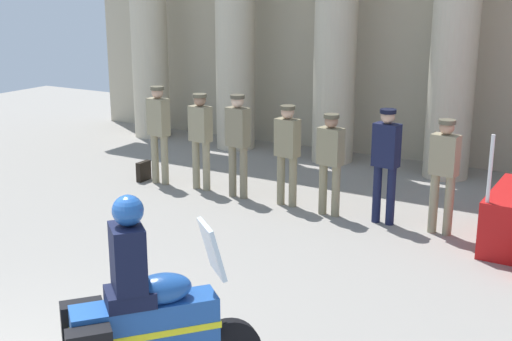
{
  "coord_description": "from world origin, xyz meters",
  "views": [
    {
      "loc": [
        4.57,
        -3.05,
        3.56
      ],
      "look_at": [
        0.58,
        3.75,
        1.38
      ],
      "focal_mm": 48.21,
      "sensor_mm": 36.0,
      "label": 1
    }
  ],
  "objects_px": {
    "officer_in_row_0": "(159,127)",
    "officer_in_row_6": "(444,167)",
    "officer_in_row_2": "(238,138)",
    "motorcycle_with_rider": "(137,319)",
    "officer_in_row_4": "(330,156)",
    "officer_in_row_5": "(386,157)",
    "briefcase_on_ground": "(144,171)",
    "officer_in_row_3": "(287,147)",
    "officer_in_row_1": "(200,134)"
  },
  "relations": [
    {
      "from": "officer_in_row_0",
      "to": "officer_in_row_6",
      "type": "relative_size",
      "value": 1.05
    },
    {
      "from": "officer_in_row_2",
      "to": "motorcycle_with_rider",
      "type": "bearing_deg",
      "value": 121.21
    },
    {
      "from": "officer_in_row_0",
      "to": "officer_in_row_4",
      "type": "height_order",
      "value": "officer_in_row_0"
    },
    {
      "from": "officer_in_row_5",
      "to": "briefcase_on_ground",
      "type": "bearing_deg",
      "value": 8.03
    },
    {
      "from": "briefcase_on_ground",
      "to": "officer_in_row_3",
      "type": "bearing_deg",
      "value": 0.96
    },
    {
      "from": "officer_in_row_2",
      "to": "officer_in_row_1",
      "type": "bearing_deg",
      "value": 3.23
    },
    {
      "from": "officer_in_row_0",
      "to": "motorcycle_with_rider",
      "type": "xyz_separation_m",
      "value": [
        4.03,
        -5.43,
        -0.25
      ]
    },
    {
      "from": "officer_in_row_3",
      "to": "officer_in_row_5",
      "type": "height_order",
      "value": "officer_in_row_5"
    },
    {
      "from": "officer_in_row_3",
      "to": "officer_in_row_0",
      "type": "bearing_deg",
      "value": 8.62
    },
    {
      "from": "officer_in_row_4",
      "to": "motorcycle_with_rider",
      "type": "xyz_separation_m",
      "value": [
        0.66,
        -5.38,
        -0.16
      ]
    },
    {
      "from": "officer_in_row_6",
      "to": "motorcycle_with_rider",
      "type": "distance_m",
      "value": 5.56
    },
    {
      "from": "officer_in_row_5",
      "to": "officer_in_row_1",
      "type": "bearing_deg",
      "value": 6.72
    },
    {
      "from": "officer_in_row_1",
      "to": "officer_in_row_4",
      "type": "xyz_separation_m",
      "value": [
        2.52,
        -0.13,
        -0.05
      ]
    },
    {
      "from": "officer_in_row_2",
      "to": "officer_in_row_3",
      "type": "distance_m",
      "value": 0.92
    },
    {
      "from": "officer_in_row_0",
      "to": "officer_in_row_1",
      "type": "bearing_deg",
      "value": -166.99
    },
    {
      "from": "officer_in_row_6",
      "to": "officer_in_row_0",
      "type": "bearing_deg",
      "value": 7.83
    },
    {
      "from": "officer_in_row_1",
      "to": "officer_in_row_2",
      "type": "distance_m",
      "value": 0.8
    },
    {
      "from": "officer_in_row_0",
      "to": "officer_in_row_2",
      "type": "bearing_deg",
      "value": -171.73
    },
    {
      "from": "officer_in_row_0",
      "to": "officer_in_row_3",
      "type": "height_order",
      "value": "officer_in_row_0"
    },
    {
      "from": "officer_in_row_0",
      "to": "officer_in_row_5",
      "type": "bearing_deg",
      "value": -172.01
    },
    {
      "from": "officer_in_row_1",
      "to": "officer_in_row_4",
      "type": "bearing_deg",
      "value": -175.31
    },
    {
      "from": "officer_in_row_1",
      "to": "officer_in_row_2",
      "type": "relative_size",
      "value": 0.97
    },
    {
      "from": "officer_in_row_4",
      "to": "motorcycle_with_rider",
      "type": "relative_size",
      "value": 0.85
    },
    {
      "from": "officer_in_row_1",
      "to": "officer_in_row_2",
      "type": "height_order",
      "value": "officer_in_row_2"
    },
    {
      "from": "motorcycle_with_rider",
      "to": "officer_in_row_4",
      "type": "bearing_deg",
      "value": 46.89
    },
    {
      "from": "officer_in_row_4",
      "to": "officer_in_row_2",
      "type": "bearing_deg",
      "value": 5.37
    },
    {
      "from": "officer_in_row_4",
      "to": "officer_in_row_3",
      "type": "bearing_deg",
      "value": 0.93
    },
    {
      "from": "officer_in_row_1",
      "to": "officer_in_row_5",
      "type": "relative_size",
      "value": 0.97
    },
    {
      "from": "officer_in_row_6",
      "to": "officer_in_row_5",
      "type": "bearing_deg",
      "value": 7.06
    },
    {
      "from": "officer_in_row_4",
      "to": "briefcase_on_ground",
      "type": "distance_m",
      "value": 3.84
    },
    {
      "from": "officer_in_row_1",
      "to": "officer_in_row_3",
      "type": "distance_m",
      "value": 1.72
    },
    {
      "from": "officer_in_row_1",
      "to": "briefcase_on_ground",
      "type": "relative_size",
      "value": 4.73
    },
    {
      "from": "officer_in_row_0",
      "to": "officer_in_row_3",
      "type": "xyz_separation_m",
      "value": [
        2.57,
        0.04,
        -0.07
      ]
    },
    {
      "from": "officer_in_row_4",
      "to": "officer_in_row_5",
      "type": "bearing_deg",
      "value": -167.33
    },
    {
      "from": "officer_in_row_4",
      "to": "motorcycle_with_rider",
      "type": "height_order",
      "value": "motorcycle_with_rider"
    },
    {
      "from": "officer_in_row_4",
      "to": "officer_in_row_6",
      "type": "distance_m",
      "value": 1.74
    },
    {
      "from": "officer_in_row_2",
      "to": "officer_in_row_4",
      "type": "relative_size",
      "value": 1.09
    },
    {
      "from": "officer_in_row_4",
      "to": "briefcase_on_ground",
      "type": "xyz_separation_m",
      "value": [
        -3.76,
        0.04,
        -0.77
      ]
    },
    {
      "from": "officer_in_row_3",
      "to": "officer_in_row_4",
      "type": "xyz_separation_m",
      "value": [
        0.8,
        -0.09,
        -0.03
      ]
    },
    {
      "from": "officer_in_row_2",
      "to": "officer_in_row_4",
      "type": "height_order",
      "value": "officer_in_row_2"
    },
    {
      "from": "briefcase_on_ground",
      "to": "officer_in_row_5",
      "type": "bearing_deg",
      "value": 0.39
    },
    {
      "from": "officer_in_row_0",
      "to": "briefcase_on_ground",
      "type": "xyz_separation_m",
      "value": [
        -0.39,
        -0.01,
        -0.87
      ]
    },
    {
      "from": "officer_in_row_3",
      "to": "motorcycle_with_rider",
      "type": "xyz_separation_m",
      "value": [
        1.46,
        -5.47,
        -0.18
      ]
    },
    {
      "from": "officer_in_row_1",
      "to": "officer_in_row_3",
      "type": "relative_size",
      "value": 1.03
    },
    {
      "from": "briefcase_on_ground",
      "to": "officer_in_row_1",
      "type": "bearing_deg",
      "value": 3.96
    },
    {
      "from": "officer_in_row_2",
      "to": "briefcase_on_ground",
      "type": "xyz_separation_m",
      "value": [
        -2.04,
        -0.02,
        -0.86
      ]
    },
    {
      "from": "officer_in_row_1",
      "to": "officer_in_row_4",
      "type": "distance_m",
      "value": 2.53
    },
    {
      "from": "officer_in_row_2",
      "to": "briefcase_on_ground",
      "type": "bearing_deg",
      "value": 8.31
    },
    {
      "from": "officer_in_row_6",
      "to": "briefcase_on_ground",
      "type": "distance_m",
      "value": 5.56
    },
    {
      "from": "officer_in_row_4",
      "to": "motorcycle_with_rider",
      "type": "distance_m",
      "value": 5.42
    }
  ]
}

